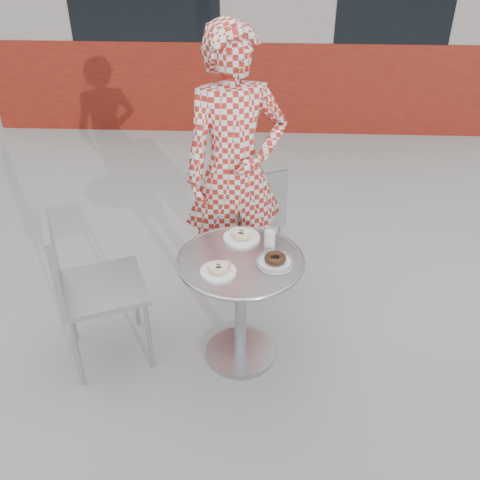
{
  "coord_description": "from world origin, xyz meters",
  "views": [
    {
      "loc": [
        0.09,
        -2.33,
        2.31
      ],
      "look_at": [
        -0.02,
        0.07,
        0.76
      ],
      "focal_mm": 40.0,
      "sensor_mm": 36.0,
      "label": 1
    }
  ],
  "objects_px": {
    "seated_person": "(235,171)",
    "plate_near": "(219,269)",
    "plate_far": "(242,235)",
    "milk_cup": "(270,238)",
    "chair_left": "(104,315)",
    "plate_checker": "(275,261)",
    "bistro_table": "(241,284)",
    "chair_far": "(249,237)"
  },
  "relations": [
    {
      "from": "plate_near",
      "to": "plate_far",
      "type": "bearing_deg",
      "value": 72.39
    },
    {
      "from": "plate_checker",
      "to": "milk_cup",
      "type": "bearing_deg",
      "value": 99.48
    },
    {
      "from": "chair_left",
      "to": "seated_person",
      "type": "height_order",
      "value": "seated_person"
    },
    {
      "from": "bistro_table",
      "to": "plate_far",
      "type": "xyz_separation_m",
      "value": [
        -0.0,
        0.2,
        0.19
      ]
    },
    {
      "from": "chair_left",
      "to": "milk_cup",
      "type": "distance_m",
      "value": 1.05
    },
    {
      "from": "seated_person",
      "to": "milk_cup",
      "type": "bearing_deg",
      "value": -85.66
    },
    {
      "from": "chair_far",
      "to": "plate_near",
      "type": "bearing_deg",
      "value": 58.39
    },
    {
      "from": "plate_far",
      "to": "milk_cup",
      "type": "height_order",
      "value": "milk_cup"
    },
    {
      "from": "chair_left",
      "to": "plate_checker",
      "type": "bearing_deg",
      "value": -113.53
    },
    {
      "from": "chair_left",
      "to": "seated_person",
      "type": "xyz_separation_m",
      "value": [
        0.71,
        0.69,
        0.59
      ]
    },
    {
      "from": "chair_far",
      "to": "plate_far",
      "type": "height_order",
      "value": "chair_far"
    },
    {
      "from": "plate_near",
      "to": "plate_checker",
      "type": "distance_m",
      "value": 0.3
    },
    {
      "from": "plate_far",
      "to": "plate_checker",
      "type": "bearing_deg",
      "value": -51.39
    },
    {
      "from": "milk_cup",
      "to": "plate_near",
      "type": "bearing_deg",
      "value": -134.55
    },
    {
      "from": "plate_far",
      "to": "plate_checker",
      "type": "distance_m",
      "value": 0.3
    },
    {
      "from": "chair_far",
      "to": "seated_person",
      "type": "xyz_separation_m",
      "value": [
        -0.08,
        -0.24,
        0.63
      ]
    },
    {
      "from": "chair_far",
      "to": "plate_checker",
      "type": "relative_size",
      "value": 4.13
    },
    {
      "from": "milk_cup",
      "to": "chair_far",
      "type": "bearing_deg",
      "value": 100.27
    },
    {
      "from": "plate_near",
      "to": "plate_checker",
      "type": "bearing_deg",
      "value": 17.5
    },
    {
      "from": "seated_person",
      "to": "plate_far",
      "type": "height_order",
      "value": "seated_person"
    },
    {
      "from": "seated_person",
      "to": "plate_near",
      "type": "relative_size",
      "value": 9.63
    },
    {
      "from": "seated_person",
      "to": "plate_checker",
      "type": "xyz_separation_m",
      "value": [
        0.25,
        -0.7,
        -0.18
      ]
    },
    {
      "from": "seated_person",
      "to": "plate_near",
      "type": "xyz_separation_m",
      "value": [
        -0.04,
        -0.79,
        -0.17
      ]
    },
    {
      "from": "bistro_table",
      "to": "milk_cup",
      "type": "relative_size",
      "value": 6.79
    },
    {
      "from": "plate_checker",
      "to": "milk_cup",
      "type": "height_order",
      "value": "milk_cup"
    },
    {
      "from": "chair_far",
      "to": "milk_cup",
      "type": "height_order",
      "value": "chair_far"
    },
    {
      "from": "seated_person",
      "to": "plate_near",
      "type": "height_order",
      "value": "seated_person"
    },
    {
      "from": "plate_far",
      "to": "milk_cup",
      "type": "xyz_separation_m",
      "value": [
        0.16,
        -0.06,
        0.03
      ]
    },
    {
      "from": "seated_person",
      "to": "milk_cup",
      "type": "distance_m",
      "value": 0.59
    },
    {
      "from": "chair_far",
      "to": "seated_person",
      "type": "distance_m",
      "value": 0.68
    },
    {
      "from": "seated_person",
      "to": "bistro_table",
      "type": "bearing_deg",
      "value": -102.62
    },
    {
      "from": "bistro_table",
      "to": "plate_near",
      "type": "relative_size",
      "value": 3.78
    },
    {
      "from": "plate_near",
      "to": "milk_cup",
      "type": "distance_m",
      "value": 0.37
    },
    {
      "from": "chair_left",
      "to": "milk_cup",
      "type": "xyz_separation_m",
      "value": [
        0.93,
        0.17,
        0.45
      ]
    },
    {
      "from": "chair_left",
      "to": "chair_far",
      "type": "bearing_deg",
      "value": -63.62
    },
    {
      "from": "plate_far",
      "to": "milk_cup",
      "type": "distance_m",
      "value": 0.17
    },
    {
      "from": "chair_left",
      "to": "seated_person",
      "type": "distance_m",
      "value": 1.16
    },
    {
      "from": "chair_far",
      "to": "plate_far",
      "type": "relative_size",
      "value": 4.03
    },
    {
      "from": "plate_far",
      "to": "plate_checker",
      "type": "height_order",
      "value": "same"
    },
    {
      "from": "chair_far",
      "to": "chair_left",
      "type": "relative_size",
      "value": 0.86
    },
    {
      "from": "chair_left",
      "to": "seated_person",
      "type": "bearing_deg",
      "value": -69.05
    },
    {
      "from": "chair_far",
      "to": "plate_far",
      "type": "distance_m",
      "value": 0.84
    }
  ]
}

